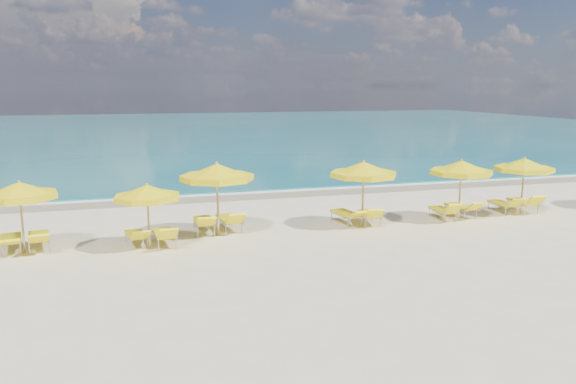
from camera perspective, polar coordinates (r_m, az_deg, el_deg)
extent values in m
plane|color=beige|center=(19.86, 1.19, -4.18)|extent=(120.00, 120.00, 0.00)
cube|color=#126369|center=(66.77, -11.09, 6.14)|extent=(120.00, 80.00, 0.30)
cube|color=tan|center=(26.84, -3.46, -0.26)|extent=(120.00, 2.60, 0.01)
cube|color=white|center=(27.61, -3.82, 0.04)|extent=(120.00, 1.20, 0.03)
cube|color=white|center=(35.70, -16.32, 2.07)|extent=(14.00, 0.36, 0.05)
cube|color=white|center=(44.78, 1.94, 4.17)|extent=(18.00, 0.30, 0.05)
cylinder|color=tan|center=(19.09, -25.41, -2.45)|extent=(0.07, 0.07, 2.20)
cone|color=yellow|center=(18.92, -25.64, 0.27)|extent=(2.66, 2.66, 0.44)
cylinder|color=yellow|center=(18.95, -25.58, -0.37)|extent=(2.68, 2.68, 0.18)
sphere|color=tan|center=(18.88, -25.69, 0.94)|extent=(0.10, 0.10, 0.10)
cylinder|color=tan|center=(18.22, -14.00, -2.55)|extent=(0.06, 0.06, 2.04)
cone|color=yellow|center=(18.05, -14.13, 0.10)|extent=(2.60, 2.60, 0.41)
cylinder|color=yellow|center=(18.09, -14.10, -0.52)|extent=(2.63, 2.63, 0.16)
sphere|color=tan|center=(18.01, -14.16, 0.75)|extent=(0.09, 0.09, 0.09)
cylinder|color=tan|center=(19.46, -7.17, -0.85)|extent=(0.08, 0.08, 2.46)
cone|color=yellow|center=(19.28, -7.24, 2.16)|extent=(2.72, 2.72, 0.49)
cylinder|color=yellow|center=(19.32, -7.22, 1.46)|extent=(2.75, 2.75, 0.20)
sphere|color=tan|center=(19.24, -7.26, 2.91)|extent=(0.11, 0.11, 0.11)
cylinder|color=tan|center=(20.70, 7.61, -0.30)|extent=(0.07, 0.07, 2.37)
cone|color=yellow|center=(20.53, 7.68, 2.42)|extent=(2.79, 2.79, 0.47)
cylinder|color=yellow|center=(20.56, 7.66, 1.79)|extent=(2.81, 2.81, 0.19)
sphere|color=tan|center=(20.50, 7.70, 3.09)|extent=(0.11, 0.11, 0.11)
cylinder|color=tan|center=(22.44, 17.07, 0.07)|extent=(0.07, 0.07, 2.29)
cone|color=yellow|center=(22.29, 17.21, 2.50)|extent=(3.02, 3.02, 0.46)
cylinder|color=yellow|center=(22.32, 17.18, 1.93)|extent=(3.05, 3.05, 0.18)
sphere|color=tan|center=(22.26, 17.24, 3.10)|extent=(0.10, 0.10, 0.10)
cylinder|color=tan|center=(24.49, 22.73, 0.50)|extent=(0.07, 0.07, 2.23)
cone|color=yellow|center=(24.35, 22.89, 2.67)|extent=(2.55, 2.55, 0.45)
cylinder|color=yellow|center=(24.38, 22.85, 2.16)|extent=(2.57, 2.57, 0.18)
sphere|color=tan|center=(24.33, 22.92, 3.20)|extent=(0.10, 0.10, 0.10)
cube|color=yellow|center=(19.77, -26.35, -4.26)|extent=(0.78, 1.39, 0.08)
cube|color=yellow|center=(18.83, -26.43, -4.58)|extent=(0.67, 0.69, 0.31)
cube|color=yellow|center=(19.64, -23.99, -4.12)|extent=(0.79, 1.42, 0.08)
cube|color=yellow|center=(18.68, -24.01, -4.33)|extent=(0.68, 0.67, 0.39)
cube|color=yellow|center=(19.00, -15.20, -4.17)|extent=(0.73, 1.28, 0.07)
cube|color=yellow|center=(18.17, -14.74, -4.27)|extent=(0.61, 0.59, 0.39)
cube|color=yellow|center=(18.77, -12.49, -4.11)|extent=(0.70, 1.38, 0.08)
cube|color=yellow|center=(17.85, -12.10, -4.18)|extent=(0.64, 0.58, 0.46)
cube|color=yellow|center=(20.14, -8.57, -2.91)|extent=(0.66, 1.41, 0.09)
cube|color=yellow|center=(19.16, -8.29, -3.00)|extent=(0.64, 0.60, 0.45)
cube|color=yellow|center=(20.33, -6.06, -2.71)|extent=(0.75, 1.45, 0.09)
cube|color=yellow|center=(19.39, -5.32, -2.72)|extent=(0.68, 0.62, 0.48)
cube|color=yellow|center=(21.28, 5.85, -2.15)|extent=(0.80, 1.42, 0.08)
cube|color=yellow|center=(20.46, 7.22, -2.26)|extent=(0.69, 0.68, 0.37)
cube|color=yellow|center=(21.36, 8.23, -2.18)|extent=(0.82, 1.39, 0.08)
cube|color=yellow|center=(20.48, 8.81, -2.20)|extent=(0.67, 0.62, 0.45)
cube|color=yellow|center=(22.63, 15.36, -1.76)|extent=(0.64, 1.29, 0.08)
cube|color=yellow|center=(21.87, 16.40, -1.67)|extent=(0.59, 0.50, 0.48)
cube|color=yellow|center=(23.42, 17.06, -1.39)|extent=(0.70, 1.37, 0.08)
cube|color=yellow|center=(22.69, 18.49, -1.38)|extent=(0.64, 0.60, 0.43)
cube|color=yellow|center=(24.67, 20.91, -1.07)|extent=(0.59, 1.28, 0.08)
cube|color=yellow|center=(23.96, 22.13, -1.01)|extent=(0.57, 0.51, 0.45)
cube|color=yellow|center=(25.17, 22.68, -0.89)|extent=(0.79, 1.46, 0.09)
cube|color=yellow|center=(24.35, 23.87, -0.81)|extent=(0.69, 0.62, 0.50)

